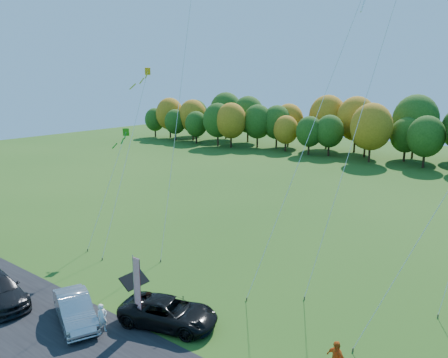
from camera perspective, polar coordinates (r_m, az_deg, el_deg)
The scene contains 13 objects.
ground at distance 25.71m, azimuth -8.55°, elevation -17.88°, with size 160.00×160.00×0.00m, color #224C14.
asphalt_strip at distance 23.58m, azimuth -16.03°, elevation -21.41°, with size 90.00×6.00×0.01m, color black.
tree_line at distance 73.15m, azimuth 23.97°, elevation 1.53°, with size 116.00×12.00×10.00m, color #1E4711, non-canonical shape.
black_suv at distance 24.95m, azimuth -7.25°, elevation -16.88°, with size 2.49×5.40×1.50m, color black.
silver_sedan at distance 26.28m, azimuth -18.91°, elevation -15.80°, with size 1.65×4.74×1.56m, color #9A9A9E.
person_tailgate_a at distance 25.00m, azimuth -15.63°, elevation -17.11°, with size 0.58×0.38×1.59m, color white.
person_tailgate_b at distance 25.73m, azimuth -9.73°, elevation -15.91°, with size 0.76×0.59×1.56m, color gray.
feather_flag at distance 24.27m, azimuth -11.36°, elevation -13.29°, with size 0.54×0.07×4.08m.
kite_delta_blue at distance 34.52m, azimuth -5.06°, elevation 17.08°, with size 4.37×10.36×31.72m.
kite_parafoil_orange at distance 30.35m, azimuth 20.85°, elevation 18.82°, with size 5.24×13.68×33.59m.
kite_delta_red at distance 28.17m, azimuth 11.92°, elevation 7.83°, with size 4.25×11.55×22.21m.
kite_diamond_yellow at distance 35.14m, azimuth -12.64°, elevation 2.59°, with size 2.79×7.89×14.30m.
kite_diamond_green at distance 36.18m, azimuth -14.89°, elevation -0.88°, with size 1.11×5.36×9.47m.
Camera 1 is at (16.11, -15.13, 13.14)m, focal length 35.00 mm.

